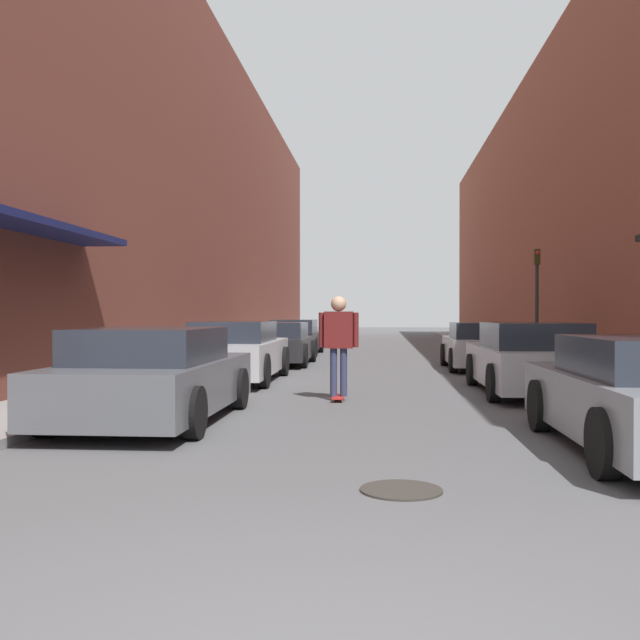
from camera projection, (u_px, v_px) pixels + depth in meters
The scene contains 14 objects.
ground at pixel (376, 361), 22.45m from camera, with size 108.49×108.49×0.00m, color #515154.
curb_strip_left at pixel (251, 350), 27.78m from camera, with size 1.80×49.31×0.12m.
curb_strip_right at pixel (507, 351), 26.94m from camera, with size 1.80×49.31×0.12m.
building_row_left at pixel (178, 197), 27.96m from camera, with size 4.90×49.31×12.16m.
building_row_right at pixel (586, 208), 26.64m from camera, with size 4.90×49.31×10.87m.
parked_car_left_0 at pixel (154, 376), 9.84m from camera, with size 2.02×4.42×1.30m.
parked_car_left_1 at pixel (236, 352), 15.70m from camera, with size 1.89×4.70×1.32m.
parked_car_left_2 at pixel (277, 344), 20.75m from camera, with size 2.04×4.08×1.24m.
parked_car_left_3 at pixel (295, 338), 25.97m from camera, with size 1.86×4.22×1.27m.
parked_car_right_1 at pixel (530, 359), 13.28m from camera, with size 1.95×4.56×1.33m.
parked_car_right_2 at pixel (484, 346), 19.08m from camera, with size 2.05×4.10×1.26m.
skateboarder at pixel (339, 336), 12.26m from camera, with size 0.69×0.78×1.80m.
manhole_cover at pixel (401, 490), 6.01m from camera, with size 0.70×0.70×0.02m.
traffic_light at pixel (537, 291), 20.54m from camera, with size 0.16×0.22×3.24m.
Camera 1 is at (0.15, -2.78, 1.50)m, focal length 40.00 mm.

